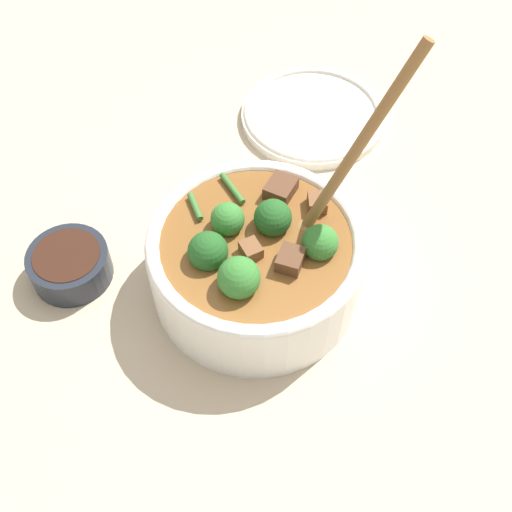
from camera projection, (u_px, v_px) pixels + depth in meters
name	position (u px, v px, depth m)	size (l,w,h in m)	color
ground_plane	(256.00, 286.00, 0.74)	(4.00, 4.00, 0.00)	#C6B293
stew_bowl	(256.00, 258.00, 0.69)	(0.27, 0.23, 0.29)	white
condiment_bowl	(70.00, 264.00, 0.73)	(0.09, 0.09, 0.04)	#232833
empty_plate	(313.00, 115.00, 0.90)	(0.20, 0.20, 0.02)	silver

